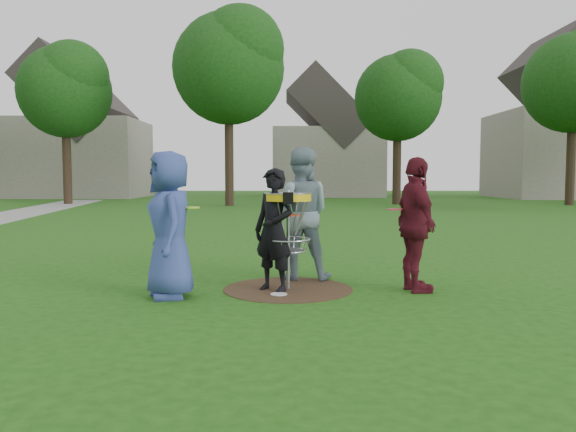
{
  "coord_description": "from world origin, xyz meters",
  "views": [
    {
      "loc": [
        -0.02,
        -7.71,
        1.58
      ],
      "look_at": [
        0.0,
        0.3,
        1.0
      ],
      "focal_mm": 35.0,
      "sensor_mm": 36.0,
      "label": 1
    }
  ],
  "objects_px": {
    "player_black": "(274,230)",
    "player_grey": "(300,214)",
    "player_blue": "(170,225)",
    "disc_golf_basket": "(288,216)",
    "player_maroon": "(416,225)"
  },
  "relations": [
    {
      "from": "player_black",
      "to": "player_grey",
      "type": "bearing_deg",
      "value": 104.54
    },
    {
      "from": "player_blue",
      "to": "disc_golf_basket",
      "type": "relative_size",
      "value": 1.37
    },
    {
      "from": "disc_golf_basket",
      "to": "player_maroon",
      "type": "bearing_deg",
      "value": -5.12
    },
    {
      "from": "player_blue",
      "to": "player_grey",
      "type": "height_order",
      "value": "player_grey"
    },
    {
      "from": "disc_golf_basket",
      "to": "player_grey",
      "type": "bearing_deg",
      "value": 77.05
    },
    {
      "from": "player_grey",
      "to": "disc_golf_basket",
      "type": "distance_m",
      "value": 0.81
    },
    {
      "from": "player_grey",
      "to": "player_maroon",
      "type": "relative_size",
      "value": 1.09
    },
    {
      "from": "player_black",
      "to": "player_grey",
      "type": "relative_size",
      "value": 0.84
    },
    {
      "from": "player_grey",
      "to": "disc_golf_basket",
      "type": "bearing_deg",
      "value": 81.52
    },
    {
      "from": "player_blue",
      "to": "player_maroon",
      "type": "bearing_deg",
      "value": 75.87
    },
    {
      "from": "player_grey",
      "to": "player_maroon",
      "type": "height_order",
      "value": "player_grey"
    },
    {
      "from": "player_grey",
      "to": "player_maroon",
      "type": "xyz_separation_m",
      "value": [
        1.55,
        -0.95,
        -0.09
      ]
    },
    {
      "from": "player_black",
      "to": "player_blue",
      "type": "bearing_deg",
      "value": -126.7
    },
    {
      "from": "player_grey",
      "to": "disc_golf_basket",
      "type": "xyz_separation_m",
      "value": [
        -0.18,
        -0.79,
        0.02
      ]
    },
    {
      "from": "player_maroon",
      "to": "player_blue",
      "type": "bearing_deg",
      "value": 86.63
    }
  ]
}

